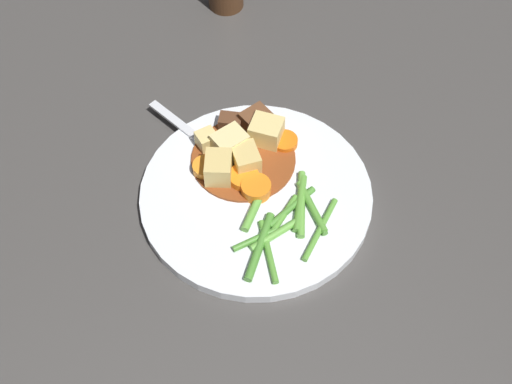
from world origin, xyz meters
TOP-DOWN VIEW (x-y plane):
  - ground_plane at (0.00, 0.00)m, footprint 3.00×3.00m
  - dinner_plate at (0.00, 0.00)m, footprint 0.25×0.25m
  - stew_sauce at (0.05, -0.00)m, footprint 0.12×0.12m
  - carrot_slice_0 at (-0.00, 0.00)m, footprint 0.05×0.05m
  - carrot_slice_1 at (0.02, 0.01)m, footprint 0.04×0.04m
  - carrot_slice_2 at (0.05, -0.05)m, footprint 0.04×0.04m
  - carrot_slice_3 at (0.04, 0.04)m, footprint 0.03×0.03m
  - potato_chunk_0 at (0.04, -0.00)m, footprint 0.03×0.03m
  - potato_chunk_1 at (0.06, 0.01)m, footprint 0.04×0.04m
  - potato_chunk_2 at (0.03, 0.03)m, footprint 0.04×0.04m
  - potato_chunk_3 at (0.06, -0.03)m, footprint 0.05×0.05m
  - potato_chunk_4 at (0.08, 0.03)m, footprint 0.02×0.03m
  - meat_chunk_0 at (0.10, -0.00)m, footprint 0.03×0.03m
  - meat_chunk_1 at (0.08, -0.03)m, footprint 0.04×0.04m
  - green_bean_0 at (-0.06, 0.00)m, footprint 0.02×0.06m
  - green_bean_1 at (-0.03, -0.04)m, footprint 0.07×0.04m
  - green_bean_2 at (-0.06, 0.02)m, footprint 0.02×0.05m
  - green_bean_3 at (-0.04, -0.05)m, footprint 0.07×0.01m
  - green_bean_4 at (-0.03, -0.04)m, footprint 0.08×0.04m
  - green_bean_5 at (-0.05, -0.05)m, footprint 0.05×0.01m
  - green_bean_6 at (-0.08, 0.01)m, footprint 0.07×0.01m
  - green_bean_7 at (-0.03, -0.03)m, footprint 0.04×0.06m
  - green_bean_8 at (-0.02, 0.01)m, footprint 0.05×0.04m
  - green_bean_9 at (-0.07, -0.05)m, footprint 0.06×0.06m
  - green_bean_10 at (-0.07, 0.02)m, footprint 0.07×0.05m
  - green_bean_11 at (-0.04, -0.02)m, footprint 0.04×0.04m
  - fork at (0.08, 0.03)m, footprint 0.16×0.10m

SIDE VIEW (x-z plane):
  - ground_plane at x=0.00m, z-range 0.00..0.00m
  - dinner_plate at x=0.00m, z-range 0.00..0.01m
  - stew_sauce at x=0.05m, z-range 0.01..0.02m
  - fork at x=0.08m, z-range 0.01..0.02m
  - green_bean_9 at x=-0.07m, z-range 0.01..0.02m
  - green_bean_5 at x=-0.05m, z-range 0.01..0.02m
  - green_bean_2 at x=-0.06m, z-range 0.01..0.02m
  - green_bean_11 at x=-0.04m, z-range 0.01..0.02m
  - green_bean_6 at x=-0.08m, z-range 0.01..0.02m
  - green_bean_7 at x=-0.03m, z-range 0.01..0.02m
  - green_bean_0 at x=-0.06m, z-range 0.01..0.02m
  - green_bean_3 at x=-0.04m, z-range 0.01..0.02m
  - green_bean_4 at x=-0.03m, z-range 0.01..0.02m
  - green_bean_1 at x=-0.03m, z-range 0.01..0.02m
  - carrot_slice_2 at x=0.05m, z-range 0.01..0.02m
  - green_bean_10 at x=-0.07m, z-range 0.01..0.02m
  - green_bean_8 at x=-0.02m, z-range 0.01..0.02m
  - carrot_slice_3 at x=0.04m, z-range 0.01..0.02m
  - carrot_slice_1 at x=0.02m, z-range 0.01..0.02m
  - carrot_slice_0 at x=0.00m, z-range 0.01..0.03m
  - meat_chunk_0 at x=0.10m, z-range 0.01..0.03m
  - potato_chunk_4 at x=0.08m, z-range 0.01..0.03m
  - meat_chunk_1 at x=0.08m, z-range 0.01..0.04m
  - potato_chunk_0 at x=0.04m, z-range 0.01..0.04m
  - potato_chunk_1 at x=0.06m, z-range 0.01..0.04m
  - potato_chunk_3 at x=0.06m, z-range 0.01..0.04m
  - potato_chunk_2 at x=0.03m, z-range 0.01..0.04m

